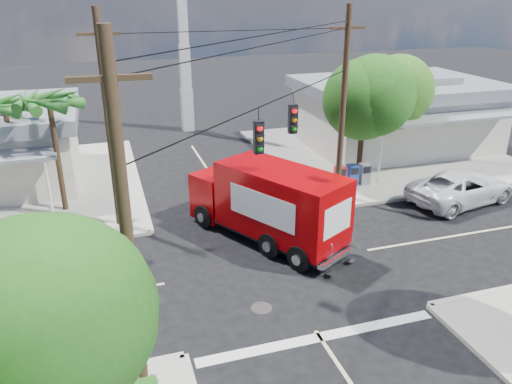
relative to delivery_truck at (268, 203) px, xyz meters
name	(u,v)px	position (x,y,z in m)	size (l,w,h in m)	color
ground	(272,266)	(-0.55, -2.09, -1.61)	(120.00, 120.00, 0.00)	black
sidewalk_ne	(379,152)	(10.33, 8.79, -1.54)	(14.12, 14.12, 0.14)	#ADA79C
road_markings	(286,287)	(-0.55, -3.56, -1.61)	(32.00, 32.00, 0.01)	beige
building_ne	(396,111)	(11.95, 9.87, 0.71)	(11.80, 10.20, 4.50)	beige
radio_tower	(184,50)	(-0.05, 17.91, 4.03)	(0.80, 0.80, 17.00)	silver
tree_sw_front	(29,328)	(-7.54, -9.63, 2.72)	(3.88, 3.78, 6.03)	#422D1C
tree_ne_front	(366,93)	(6.66, 4.67, 3.15)	(4.21, 4.14, 6.66)	#422D1C
tree_ne_back	(387,93)	(9.26, 6.87, 2.58)	(3.77, 3.66, 5.82)	#422D1C
palm_nw_front	(49,104)	(-8.05, 5.41, 3.43)	(3.01, 3.08, 5.59)	#422D1C
palm_nw_back	(5,108)	(-10.05, 6.91, 3.06)	(3.01, 3.08, 5.19)	#422D1C
utility_poles	(217,137)	(-2.13, -0.49, 3.06)	(12.00, 10.68, 9.00)	#473321
vending_boxes	(352,175)	(5.95, 4.11, -0.92)	(1.90, 0.50, 1.10)	red
delivery_truck	(268,203)	(0.00, 0.00, 0.00)	(5.42, 7.44, 3.17)	black
parked_car	(462,187)	(10.08, 0.85, -0.85)	(2.54, 5.51, 1.53)	silver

